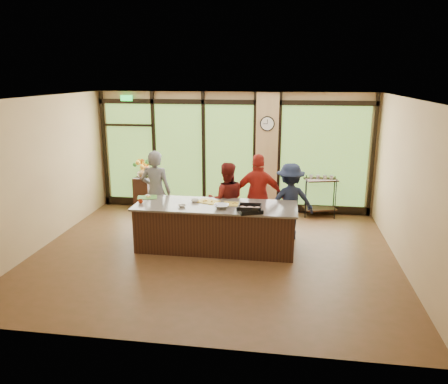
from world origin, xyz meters
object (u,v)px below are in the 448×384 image
(cook_right, at_px, (290,201))
(flower_stand, at_px, (143,193))
(cook_left, at_px, (156,192))
(island_base, at_px, (216,228))
(bar_cart, at_px, (320,192))
(roasting_pan, at_px, (250,211))

(cook_right, distance_m, flower_stand, 4.14)
(cook_left, bearing_deg, cook_right, -176.30)
(island_base, xyz_separation_m, bar_cart, (2.20, 2.45, 0.19))
(flower_stand, distance_m, bar_cart, 4.53)
(cook_right, height_order, flower_stand, cook_right)
(island_base, xyz_separation_m, cook_left, (-1.45, 0.77, 0.48))
(bar_cart, bearing_deg, cook_right, -129.71)
(island_base, height_order, cook_right, cook_right)
(roasting_pan, bearing_deg, bar_cart, 38.74)
(cook_right, height_order, roasting_pan, cook_right)
(island_base, xyz_separation_m, flower_stand, (-2.33, 2.45, -0.03))
(cook_right, bearing_deg, flower_stand, -38.32)
(cook_right, bearing_deg, roasting_pan, 43.71)
(island_base, relative_size, roasting_pan, 7.25)
(cook_left, height_order, roasting_pan, cook_left)
(roasting_pan, bearing_deg, cook_right, 35.06)
(cook_left, bearing_deg, roasting_pan, 154.36)
(cook_left, distance_m, bar_cart, 4.03)
(cook_right, bearing_deg, cook_left, -13.97)
(cook_left, relative_size, cook_right, 1.13)
(cook_right, distance_m, roasting_pan, 1.43)
(cook_right, xyz_separation_m, flower_stand, (-3.78, 1.63, -0.40))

